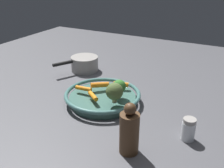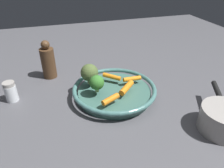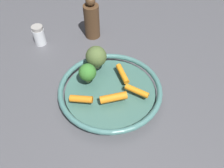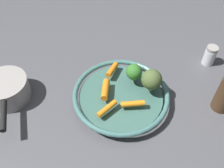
% 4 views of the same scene
% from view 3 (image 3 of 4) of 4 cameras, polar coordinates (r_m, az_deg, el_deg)
% --- Properties ---
extents(ground_plane, '(1.94, 1.94, 0.00)m').
position_cam_3_polar(ground_plane, '(0.66, -0.45, -3.09)').
color(ground_plane, '#4C4C51').
extents(serving_bowl, '(0.28, 0.28, 0.04)m').
position_cam_3_polar(serving_bowl, '(0.64, -0.46, -1.87)').
color(serving_bowl, '#3D665B').
rests_on(serving_bowl, ground_plane).
extents(baby_carrot_left, '(0.07, 0.02, 0.02)m').
position_cam_3_polar(baby_carrot_left, '(0.61, 6.07, -1.69)').
color(baby_carrot_left, orange).
rests_on(baby_carrot_left, serving_bowl).
extents(baby_carrot_near_rim, '(0.07, 0.06, 0.02)m').
position_cam_3_polar(baby_carrot_near_rim, '(0.59, 0.36, -3.32)').
color(baby_carrot_near_rim, orange).
rests_on(baby_carrot_near_rim, serving_bowl).
extents(baby_carrot_center, '(0.06, 0.05, 0.02)m').
position_cam_3_polar(baby_carrot_center, '(0.65, 2.56, 2.50)').
color(baby_carrot_center, orange).
rests_on(baby_carrot_center, serving_bowl).
extents(baby_carrot_back, '(0.06, 0.04, 0.02)m').
position_cam_3_polar(baby_carrot_back, '(0.60, -7.48, -3.63)').
color(baby_carrot_back, orange).
rests_on(baby_carrot_back, serving_bowl).
extents(broccoli_floret_edge, '(0.06, 0.06, 0.07)m').
position_cam_3_polar(broccoli_floret_edge, '(0.66, -3.88, 6.66)').
color(broccoli_floret_edge, tan).
rests_on(broccoli_floret_edge, serving_bowl).
extents(broccoli_floret_large, '(0.05, 0.05, 0.06)m').
position_cam_3_polar(broccoli_floret_large, '(0.62, -5.98, 2.81)').
color(broccoli_floret_large, '#98A866').
rests_on(broccoli_floret_large, serving_bowl).
extents(salt_shaker, '(0.04, 0.04, 0.07)m').
position_cam_3_polar(salt_shaker, '(0.85, -17.32, 11.24)').
color(salt_shaker, silver).
rests_on(salt_shaker, ground_plane).
extents(pepper_mill, '(0.05, 0.05, 0.15)m').
position_cam_3_polar(pepper_mill, '(0.84, -4.96, 15.33)').
color(pepper_mill, '#4C331E').
rests_on(pepper_mill, ground_plane).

